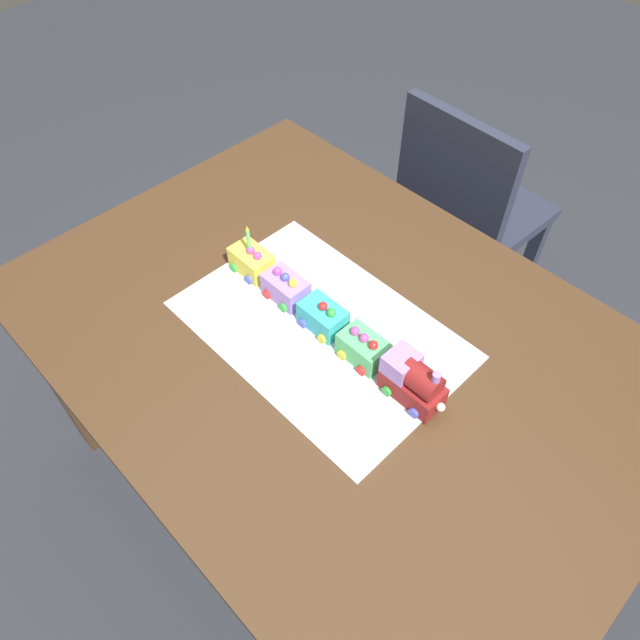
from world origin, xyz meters
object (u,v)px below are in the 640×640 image
(dining_table, at_px, (332,363))
(chair, at_px, (465,211))
(birthday_candle, at_px, (249,236))
(cake_car_caboose_turquoise, at_px, (324,316))
(cake_car_flatbed_lavender, at_px, (286,287))
(cake_car_gondola_lemon, at_px, (252,261))
(cake_car_hopper_mint_green, at_px, (364,347))
(cake_locomotive, at_px, (413,380))

(dining_table, distance_m, chair, 0.87)
(chair, height_order, birthday_candle, birthday_candle)
(cake_car_caboose_turquoise, height_order, birthday_candle, birthday_candle)
(cake_car_flatbed_lavender, relative_size, cake_car_gondola_lemon, 1.00)
(chair, xyz_separation_m, cake_car_caboose_turquoise, (-0.17, 0.83, 0.30))
(cake_car_hopper_mint_green, distance_m, cake_car_gondola_lemon, 0.35)
(chair, bearing_deg, cake_car_hopper_mint_green, 111.80)
(cake_car_flatbed_lavender, xyz_separation_m, cake_car_gondola_lemon, (0.12, 0.00, -0.00))
(cake_car_gondola_lemon, bearing_deg, cake_car_caboose_turquoise, 180.00)
(dining_table, relative_size, birthday_candle, 22.63)
(dining_table, height_order, chair, chair)
(cake_car_hopper_mint_green, distance_m, cake_car_flatbed_lavender, 0.24)
(cake_car_flatbed_lavender, height_order, birthday_candle, birthday_candle)
(cake_car_caboose_turquoise, xyz_separation_m, birthday_candle, (0.24, 0.00, 0.07))
(cake_car_hopper_mint_green, xyz_separation_m, cake_car_flatbed_lavender, (0.24, 0.00, 0.00))
(cake_car_caboose_turquoise, bearing_deg, chair, -78.15)
(cake_locomotive, xyz_separation_m, cake_car_gondola_lemon, (0.48, -0.00, -0.02))
(dining_table, relative_size, cake_car_caboose_turquoise, 14.00)
(dining_table, distance_m, cake_car_flatbed_lavender, 0.21)
(dining_table, relative_size, cake_locomotive, 10.00)
(chair, xyz_separation_m, birthday_candle, (0.06, 0.83, 0.37))
(dining_table, bearing_deg, birthday_candle, -0.30)
(cake_locomotive, distance_m, cake_car_caboose_turquoise, 0.25)
(cake_car_hopper_mint_green, bearing_deg, dining_table, 0.94)
(cake_car_hopper_mint_green, xyz_separation_m, cake_car_gondola_lemon, (0.35, 0.00, -0.00))
(dining_table, xyz_separation_m, cake_locomotive, (-0.22, -0.00, 0.16))
(cake_car_caboose_turquoise, xyz_separation_m, cake_car_flatbed_lavender, (0.12, 0.00, 0.00))
(cake_car_flatbed_lavender, distance_m, birthday_candle, 0.14)
(chair, xyz_separation_m, cake_car_flatbed_lavender, (-0.06, 0.83, 0.30))
(cake_locomotive, bearing_deg, dining_table, 0.38)
(dining_table, distance_m, birthday_candle, 0.34)
(chair, relative_size, birthday_candle, 13.90)
(dining_table, distance_m, cake_car_gondola_lemon, 0.30)
(chair, distance_m, cake_car_caboose_turquoise, 0.90)
(cake_locomotive, distance_m, cake_car_hopper_mint_green, 0.13)
(cake_locomotive, xyz_separation_m, birthday_candle, (0.49, 0.00, 0.05))
(cake_car_caboose_turquoise, xyz_separation_m, cake_car_gondola_lemon, (0.24, 0.00, 0.00))
(birthday_candle, bearing_deg, cake_car_gondola_lemon, -180.00)
(cake_car_flatbed_lavender, bearing_deg, dining_table, 179.46)
(cake_car_hopper_mint_green, height_order, cake_car_flatbed_lavender, same)
(cake_car_hopper_mint_green, height_order, birthday_candle, birthday_candle)
(dining_table, relative_size, chair, 1.63)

